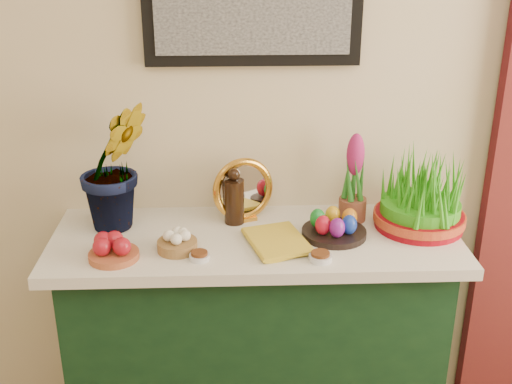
% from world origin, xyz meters
% --- Properties ---
extents(sideboard, '(1.30, 0.45, 0.85)m').
position_xyz_m(sideboard, '(-0.07, 2.00, 0.42)').
color(sideboard, '#133419').
rests_on(sideboard, ground).
extents(tablecloth, '(1.40, 0.55, 0.04)m').
position_xyz_m(tablecloth, '(-0.07, 2.00, 0.87)').
color(tablecloth, silver).
rests_on(tablecloth, sideboard).
extents(hyacinth_green, '(0.38, 0.36, 0.60)m').
position_xyz_m(hyacinth_green, '(-0.55, 2.10, 1.19)').
color(hyacinth_green, '#297723').
rests_on(hyacinth_green, tablecloth).
extents(apple_bowl, '(0.17, 0.17, 0.08)m').
position_xyz_m(apple_bowl, '(-0.53, 1.85, 0.92)').
color(apple_bowl, '#A14F2D').
rests_on(apple_bowl, tablecloth).
extents(garlic_basket, '(0.17, 0.17, 0.07)m').
position_xyz_m(garlic_basket, '(-0.33, 1.90, 0.92)').
color(garlic_basket, olive).
rests_on(garlic_basket, tablecloth).
extents(vinegar_cruet, '(0.07, 0.07, 0.21)m').
position_xyz_m(vinegar_cruet, '(-0.14, 2.11, 0.98)').
color(vinegar_cruet, black).
rests_on(vinegar_cruet, tablecloth).
extents(mirror, '(0.23, 0.13, 0.23)m').
position_xyz_m(mirror, '(-0.11, 2.14, 1.00)').
color(mirror, gold).
rests_on(mirror, tablecloth).
extents(book, '(0.22, 0.27, 0.03)m').
position_xyz_m(book, '(-0.09, 1.90, 0.91)').
color(book, gold).
rests_on(book, tablecloth).
extents(spice_dish_left, '(0.07, 0.07, 0.03)m').
position_xyz_m(spice_dish_left, '(-0.26, 1.83, 0.90)').
color(spice_dish_left, silver).
rests_on(spice_dish_left, tablecloth).
extents(spice_dish_right, '(0.07, 0.07, 0.03)m').
position_xyz_m(spice_dish_right, '(0.13, 1.81, 0.90)').
color(spice_dish_right, silver).
rests_on(spice_dish_right, tablecloth).
extents(egg_plate, '(0.23, 0.23, 0.09)m').
position_xyz_m(egg_plate, '(0.20, 1.98, 0.92)').
color(egg_plate, black).
rests_on(egg_plate, tablecloth).
extents(hyacinth_pink, '(0.10, 0.10, 0.33)m').
position_xyz_m(hyacinth_pink, '(0.28, 2.12, 1.04)').
color(hyacinth_pink, brown).
rests_on(hyacinth_pink, tablecloth).
extents(wheatgrass_sabzeh, '(0.32, 0.32, 0.26)m').
position_xyz_m(wheatgrass_sabzeh, '(0.51, 2.04, 1.00)').
color(wheatgrass_sabzeh, maroon).
rests_on(wheatgrass_sabzeh, tablecloth).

